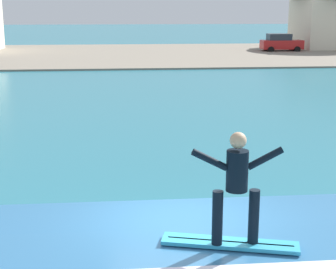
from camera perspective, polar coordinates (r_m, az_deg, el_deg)
name	(u,v)px	position (r m, az deg, el deg)	size (l,w,h in m)	color
ground_plane	(181,269)	(9.73, 1.46, -14.40)	(260.00, 260.00, 0.00)	teal
surfboard	(230,243)	(8.07, 6.76, -11.69)	(2.07, 0.88, 0.06)	#33A5CC
surfer	(237,182)	(7.66, 7.51, -5.17)	(1.34, 0.32, 1.70)	black
shoreline_bank	(130,54)	(51.41, -4.13, 8.73)	(120.00, 25.05, 0.13)	gray
car_far_shore	(281,43)	(55.45, 12.22, 9.74)	(4.19, 2.02, 1.86)	red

